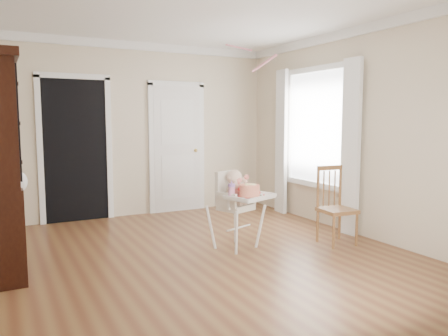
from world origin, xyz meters
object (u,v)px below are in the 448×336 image
high_chair (236,200)px  sippy_cup (232,190)px  cake (250,191)px  dining_chair (336,208)px

high_chair → sippy_cup: 0.23m
high_chair → sippy_cup: bearing=-156.3°
cake → dining_chair: 1.17m
high_chair → sippy_cup: size_ratio=4.95×
sippy_cup → high_chair: bearing=43.3°
cake → high_chair: bearing=107.5°
cake → sippy_cup: 0.21m
cake → dining_chair: bearing=-9.3°
cake → sippy_cup: size_ratio=1.59×
cake → sippy_cup: (-0.19, 0.08, 0.01)m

